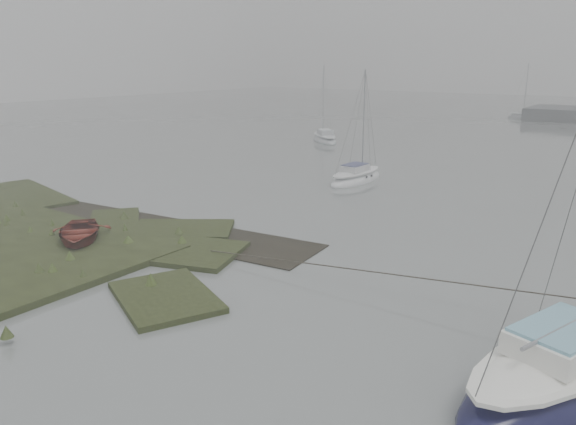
{
  "coord_description": "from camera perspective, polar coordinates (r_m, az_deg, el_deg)",
  "views": [
    {
      "loc": [
        12.13,
        -10.63,
        6.7
      ],
      "look_at": [
        1.62,
        4.03,
        1.8
      ],
      "focal_mm": 35.0,
      "sensor_mm": 36.0,
      "label": 1
    }
  ],
  "objects": [
    {
      "name": "dinghy",
      "position": [
        22.23,
        -20.51,
        -1.88
      ],
      "size": [
        3.8,
        3.7,
        0.64
      ],
      "primitive_type": "imported",
      "rotation": [
        0.0,
        0.0,
        0.87
      ],
      "color": "maroon",
      "rests_on": "marsh_bank"
    },
    {
      "name": "sailboat_far_a",
      "position": [
        48.25,
        3.74,
        7.43
      ],
      "size": [
        4.61,
        4.49,
        6.84
      ],
      "rotation": [
        0.0,
        0.0,
        0.81
      ],
      "color": "#B6BCC0",
      "rests_on": "ground"
    },
    {
      "name": "sailboat_far_c",
      "position": [
        72.94,
        23.23,
        8.88
      ],
      "size": [
        5.14,
        2.49,
        6.96
      ],
      "rotation": [
        0.0,
        0.0,
        1.39
      ],
      "color": "#A1A4AB",
      "rests_on": "ground"
    },
    {
      "name": "ground",
      "position": [
        42.93,
        18.87,
        5.4
      ],
      "size": [
        160.0,
        160.0,
        0.0
      ],
      "primitive_type": "plane",
      "color": "slate",
      "rests_on": "ground"
    },
    {
      "name": "sailboat_main",
      "position": [
        13.68,
        26.29,
        -14.43
      ],
      "size": [
        4.22,
        7.12,
        9.54
      ],
      "rotation": [
        0.0,
        0.0,
        -0.32
      ],
      "color": "black",
      "rests_on": "ground"
    },
    {
      "name": "sailboat_white",
      "position": [
        32.35,
        6.94,
        3.5
      ],
      "size": [
        1.73,
        4.82,
        6.73
      ],
      "rotation": [
        0.0,
        0.0,
        -0.04
      ],
      "color": "white",
      "rests_on": "ground"
    }
  ]
}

